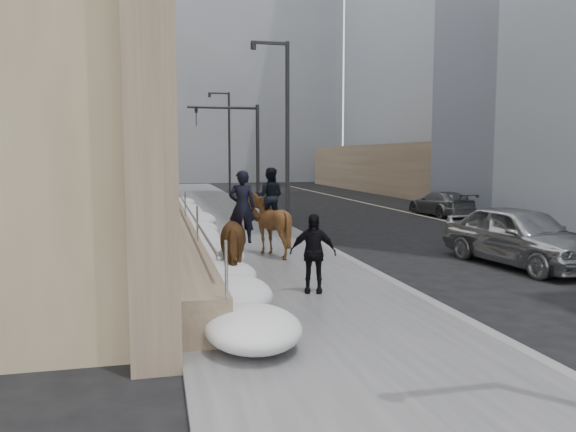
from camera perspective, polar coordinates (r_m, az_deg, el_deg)
The scene contains 16 objects.
ground at distance 11.10m, azimuth 1.90°, elevation -9.86°, with size 140.00×140.00×0.00m, color black.
sidewalk at distance 20.71m, azimuth -5.35°, elevation -2.23°, with size 5.00×80.00×0.12m, color #4C4B4E.
curb at distance 21.22m, azimuth 1.67°, elevation -2.01°, with size 0.24×80.00×0.12m, color slate.
lane_line at distance 24.46m, azimuth 19.81°, elevation -1.42°, with size 0.15×70.00×0.01m, color #BFB78C.
limestone_building at distance 30.92m, azimuth -18.37°, elevation 16.70°, with size 6.10×44.00×18.00m.
bg_building_mid at distance 71.47m, azimuth -7.91°, elevation 14.85°, with size 30.00×12.00×28.00m, color slate.
bg_building_far at distance 82.66m, azimuth -15.71°, elevation 10.70°, with size 24.00×12.00×20.00m, color gray.
streetlight_mid at distance 24.97m, azimuth -0.42°, elevation 9.61°, with size 1.71×0.24×8.00m.
streetlight_far at distance 44.67m, azimuth -6.19°, elevation 8.03°, with size 1.71×0.24×8.00m.
traffic_signal at distance 32.68m, azimuth -4.72°, elevation 7.75°, with size 4.10×0.22×6.00m.
snow_bank at distance 18.64m, azimuth -8.89°, elevation -1.94°, with size 1.70×18.10×0.76m.
mounted_horse_left at distance 13.25m, azimuth -4.72°, elevation -2.24°, with size 1.28×2.33×2.60m.
mounted_horse_right at distance 16.64m, azimuth -1.85°, elevation -0.35°, with size 2.02×2.13×2.60m.
pedestrian at distance 12.11m, azimuth 2.54°, elevation -3.77°, with size 1.00×0.42×1.71m, color black.
car_silver at distance 16.91m, azimuth 22.54°, elevation -1.87°, with size 2.00×4.96×1.69m, color #96999D.
car_grey at distance 29.90m, azimuth 15.27°, elevation 1.23°, with size 1.76×4.33×1.26m, color #505357.
Camera 1 is at (-2.80, -10.30, 3.05)m, focal length 35.00 mm.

